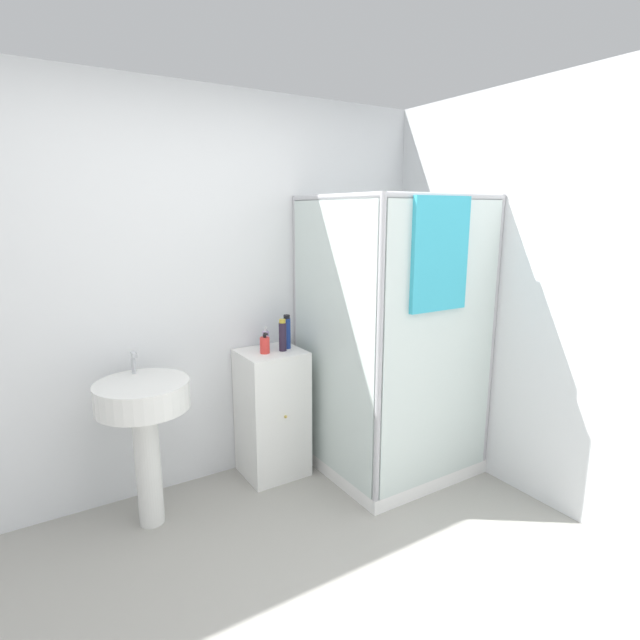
{
  "coord_description": "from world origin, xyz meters",
  "views": [
    {
      "loc": [
        -0.96,
        -1.36,
        1.76
      ],
      "look_at": [
        0.57,
        1.09,
        1.13
      ],
      "focal_mm": 28.0,
      "sensor_mm": 36.0,
      "label": 1
    }
  ],
  "objects_px": {
    "lotion_bottle_white": "(266,340)",
    "sink": "(144,414)",
    "shampoo_bottle_blue": "(287,332)",
    "shampoo_bottle_tall_black": "(283,336)",
    "soap_dispenser": "(265,345)"
  },
  "relations": [
    {
      "from": "sink",
      "to": "shampoo_bottle_blue",
      "type": "relative_size",
      "value": 4.33
    },
    {
      "from": "shampoo_bottle_blue",
      "to": "lotion_bottle_white",
      "type": "relative_size",
      "value": 1.49
    },
    {
      "from": "soap_dispenser",
      "to": "shampoo_bottle_tall_black",
      "type": "bearing_deg",
      "value": -4.61
    },
    {
      "from": "shampoo_bottle_blue",
      "to": "lotion_bottle_white",
      "type": "xyz_separation_m",
      "value": [
        -0.13,
        0.06,
        -0.05
      ]
    },
    {
      "from": "shampoo_bottle_tall_black",
      "to": "shampoo_bottle_blue",
      "type": "bearing_deg",
      "value": 37.01
    },
    {
      "from": "lotion_bottle_white",
      "to": "sink",
      "type": "bearing_deg",
      "value": -166.34
    },
    {
      "from": "soap_dispenser",
      "to": "shampoo_bottle_tall_black",
      "type": "relative_size",
      "value": 0.65
    },
    {
      "from": "soap_dispenser",
      "to": "shampoo_bottle_blue",
      "type": "height_order",
      "value": "shampoo_bottle_blue"
    },
    {
      "from": "sink",
      "to": "lotion_bottle_white",
      "type": "bearing_deg",
      "value": 13.66
    },
    {
      "from": "soap_dispenser",
      "to": "lotion_bottle_white",
      "type": "bearing_deg",
      "value": 60.72
    },
    {
      "from": "soap_dispenser",
      "to": "shampoo_bottle_blue",
      "type": "relative_size",
      "value": 0.6
    },
    {
      "from": "sink",
      "to": "soap_dispenser",
      "type": "bearing_deg",
      "value": 8.3
    },
    {
      "from": "sink",
      "to": "soap_dispenser",
      "type": "height_order",
      "value": "soap_dispenser"
    },
    {
      "from": "shampoo_bottle_tall_black",
      "to": "lotion_bottle_white",
      "type": "bearing_deg",
      "value": 126.61
    },
    {
      "from": "shampoo_bottle_tall_black",
      "to": "lotion_bottle_white",
      "type": "xyz_separation_m",
      "value": [
        -0.07,
        0.1,
        -0.04
      ]
    }
  ]
}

